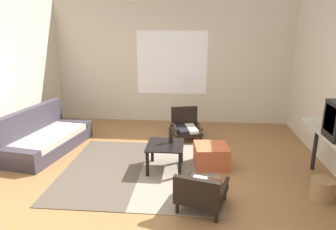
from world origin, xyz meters
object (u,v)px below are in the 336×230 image
couch (44,139)px  glass_bottle (171,135)px  armchair_striped_foreground (201,192)px  ottoman_orange (211,156)px  wicker_basket (322,189)px  coffee_table (165,149)px  armchair_by_window (186,125)px  clay_vase (331,118)px

couch → glass_bottle: 2.36m
armchair_striped_foreground → glass_bottle: (-0.44, 1.13, 0.30)m
glass_bottle → ottoman_orange: bearing=7.3°
wicker_basket → coffee_table: bearing=162.1°
armchair_by_window → wicker_basket: size_ratio=2.34×
coffee_table → wicker_basket: size_ratio=2.03×
ottoman_orange → wicker_basket: ottoman_orange is taller
armchair_striped_foreground → glass_bottle: bearing=111.6°
ottoman_orange → glass_bottle: bearing=-172.7°
glass_bottle → clay_vase: bearing=-7.0°
clay_vase → wicker_basket: (-0.20, -0.50, -0.80)m
couch → clay_vase: 4.59m
armchair_striped_foreground → ottoman_orange: armchair_striped_foreground is taller
wicker_basket → armchair_by_window: bearing=130.5°
wicker_basket → armchair_striped_foreground: bearing=-166.7°
armchair_by_window → wicker_basket: bearing=-49.5°
couch → armchair_by_window: 2.63m
coffee_table → clay_vase: (2.26, -0.17, 0.61)m
wicker_basket → ottoman_orange: bearing=148.3°
couch → wicker_basket: couch is taller
couch → coffee_table: 2.29m
coffee_table → ottoman_orange: size_ratio=1.16×
clay_vase → glass_bottle: clay_vase is taller
armchair_striped_foreground → wicker_basket: size_ratio=2.48×
armchair_by_window → ottoman_orange: armchair_by_window is taller
coffee_table → armchair_by_window: 1.47m
couch → armchair_by_window: size_ratio=2.72×
coffee_table → armchair_striped_foreground: size_ratio=0.82×
glass_bottle → armchair_by_window: bearing=82.1°
armchair_by_window → couch: bearing=-160.6°
clay_vase → couch: bearing=170.6°
ottoman_orange → clay_vase: 1.77m
couch → armchair_striped_foreground: (2.73, -1.60, 0.02)m
coffee_table → glass_bottle: (0.08, 0.09, 0.21)m
armchair_by_window → armchair_striped_foreground: bearing=-84.0°
armchair_by_window → ottoman_orange: 1.34m
couch → armchair_by_window: (2.48, 0.87, 0.04)m
coffee_table → armchair_striped_foreground: (0.52, -1.03, -0.09)m
glass_bottle → couch: bearing=168.3°
coffee_table → armchair_by_window: (0.27, 1.44, -0.08)m
couch → wicker_basket: 4.45m
glass_bottle → coffee_table: bearing=-130.4°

